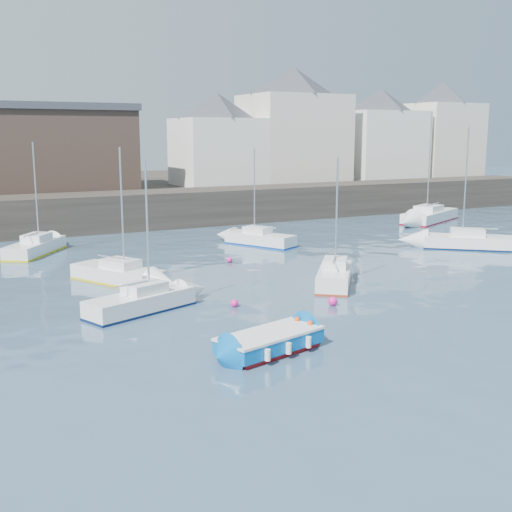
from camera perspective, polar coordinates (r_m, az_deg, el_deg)
name	(u,v)px	position (r m, az deg, el deg)	size (l,w,h in m)	color
water	(407,351)	(24.31, 13.25, -8.20)	(220.00, 220.00, 0.00)	#2D4760
quay_wall	(130,210)	(54.84, -11.14, 4.00)	(90.00, 5.00, 3.00)	#28231E
land_strip	(82,194)	(72.22, -15.19, 5.34)	(90.00, 32.00, 2.80)	#28231E
bldg_east_a	(294,124)	(68.97, 3.37, 11.62)	(13.36, 13.36, 11.80)	beige
bldg_east_b	(380,133)	(74.78, 10.96, 10.66)	(11.88, 11.88, 9.95)	white
bldg_east_c	(441,129)	(80.65, 16.09, 10.79)	(11.14, 11.14, 10.95)	beige
bldg_east_d	(218,138)	(64.38, -3.43, 10.39)	(11.14, 11.14, 8.95)	white
warehouse	(36,147)	(61.03, -18.96, 9.11)	(16.40, 10.40, 7.60)	#3D2D26
blue_dinghy	(270,341)	(23.37, 1.25, -7.58)	(4.36, 2.73, 0.77)	maroon
sailboat_a	(141,302)	(29.00, -10.19, -4.00)	(5.41, 3.34, 6.70)	white
sailboat_b	(118,274)	(34.96, -12.19, -1.55)	(4.15, 5.74, 7.14)	white
sailboat_c	(335,276)	(33.78, 7.00, -1.75)	(4.35, 4.95, 6.61)	white
sailboat_d	(471,241)	(46.67, 18.58, 1.23)	(6.27, 5.76, 8.25)	white
sailboat_f	(260,239)	(45.59, 0.35, 1.56)	(3.82, 5.42, 6.80)	white
sailboat_g	(430,216)	(59.99, 15.18, 3.48)	(7.93, 5.51, 9.66)	white
sailboat_h	(35,247)	(44.71, -19.02, 0.78)	(4.75, 5.67, 7.29)	white
buoy_near	(234,307)	(29.50, -1.93, -4.53)	(0.37, 0.37, 0.37)	#FF1C91
buoy_mid	(333,305)	(29.91, 6.84, -4.39)	(0.44, 0.44, 0.44)	#FF1C91
buoy_far	(230,262)	(39.57, -2.37, -0.58)	(0.36, 0.36, 0.36)	#FF1C91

